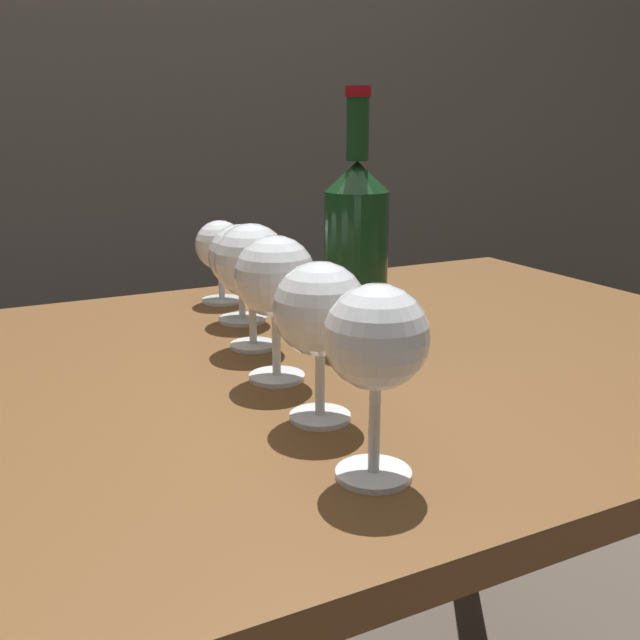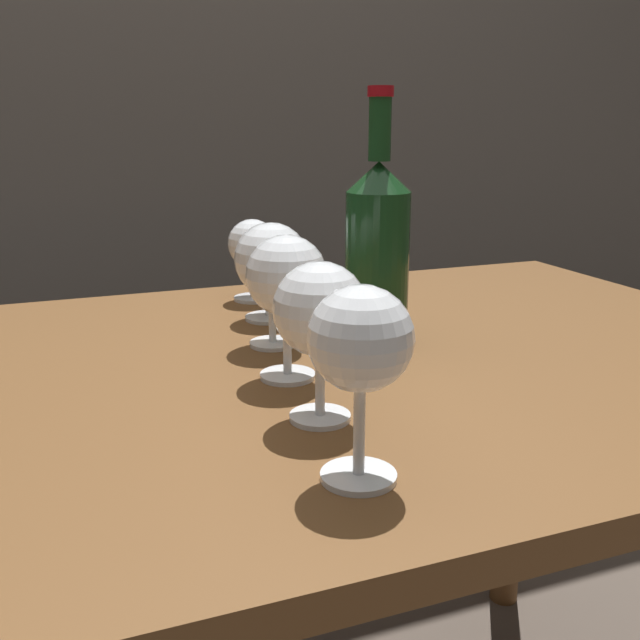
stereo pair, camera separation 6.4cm
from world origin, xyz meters
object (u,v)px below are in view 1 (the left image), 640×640
object	(u,v)px
wine_glass_merlot	(320,313)
wine_glass_chardonnay	(251,263)
wine_glass_cabernet	(275,279)
wine_glass_pinot	(220,248)
wine_glass_rose	(241,259)
wine_bottle	(356,248)
wine_glass_white	(376,341)

from	to	relation	value
wine_glass_merlot	wine_glass_chardonnay	world-z (taller)	wine_glass_chardonnay
wine_glass_cabernet	wine_glass_pinot	bearing A→B (deg)	79.80
wine_glass_cabernet	wine_glass_rose	xyz separation A→B (m)	(0.05, 0.23, -0.02)
wine_glass_chardonnay	wine_bottle	distance (m)	0.13
wine_glass_merlot	wine_glass_pinot	bearing A→B (deg)	81.37
wine_glass_chardonnay	wine_glass_pinot	xyz separation A→B (m)	(0.04, 0.23, -0.02)
wine_glass_cabernet	wine_bottle	world-z (taller)	wine_bottle
wine_glass_chardonnay	wine_glass_white	bearing A→B (deg)	-96.76
wine_glass_chardonnay	wine_bottle	world-z (taller)	wine_bottle
wine_glass_rose	wine_glass_pinot	bearing A→B (deg)	84.27
wine_glass_white	wine_glass_rose	xyz separation A→B (m)	(0.07, 0.46, -0.02)
wine_glass_cabernet	wine_glass_chardonnay	xyz separation A→B (m)	(0.02, 0.11, -0.01)
wine_glass_chardonnay	wine_glass_pinot	bearing A→B (deg)	79.56
wine_glass_merlot	wine_glass_rose	xyz separation A→B (m)	(0.06, 0.34, -0.02)
wine_glass_white	wine_glass_pinot	distance (m)	0.58
wine_glass_white	wine_glass_pinot	xyz separation A→B (m)	(0.08, 0.58, -0.03)
wine_glass_merlot	wine_glass_chardonnay	distance (m)	0.23
wine_glass_pinot	wine_bottle	world-z (taller)	wine_bottle
wine_glass_chardonnay	wine_glass_rose	world-z (taller)	wine_glass_chardonnay
wine_glass_white	wine_glass_pinot	world-z (taller)	wine_glass_white
wine_glass_rose	wine_glass_merlot	bearing A→B (deg)	-99.58
wine_glass_merlot	wine_glass_cabernet	size ratio (longest dim) A/B	0.96
wine_bottle	wine_glass_pinot	bearing A→B (deg)	106.85
wine_glass_white	wine_bottle	xyz separation A→B (m)	(0.16, 0.31, 0.01)
wine_glass_merlot	wine_glass_pinot	size ratio (longest dim) A/B	1.20
wine_glass_white	wine_glass_merlot	distance (m)	0.12
wine_glass_cabernet	wine_glass_chardonnay	world-z (taller)	wine_glass_cabernet
wine_glass_white	wine_glass_merlot	size ratio (longest dim) A/B	1.04
wine_glass_cabernet	wine_glass_rose	distance (m)	0.24
wine_glass_white	wine_glass_merlot	xyz separation A→B (m)	(0.01, 0.12, -0.01)
wine_glass_cabernet	wine_glass_rose	world-z (taller)	wine_glass_cabernet
wine_glass_chardonnay	wine_glass_pinot	world-z (taller)	wine_glass_chardonnay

